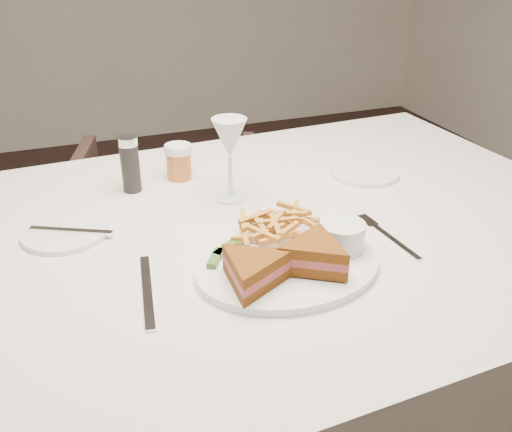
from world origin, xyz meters
name	(u,v)px	position (x,y,z in m)	size (l,w,h in m)	color
table	(248,375)	(0.30, -0.21, 0.38)	(1.46, 0.97, 0.75)	silver
chair_far	(169,230)	(0.29, 0.59, 0.32)	(0.63, 0.59, 0.65)	#443129
table_setting	(261,223)	(0.31, -0.27, 0.79)	(0.83, 0.62, 0.18)	white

